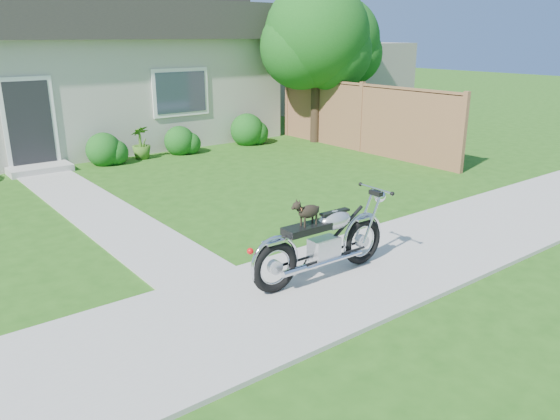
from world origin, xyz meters
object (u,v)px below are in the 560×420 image
at_px(potted_plant_right, 141,143).
at_px(motorcycle_with_dog, 324,241).
at_px(tree_near, 322,40).
at_px(tree_far, 342,44).
at_px(house, 52,70).
at_px(fence, 361,117).

relative_size(potted_plant_right, motorcycle_with_dog, 0.39).
distance_m(tree_near, motorcycle_with_dog, 10.13).
bearing_deg(tree_far, motorcycle_with_dog, -134.62).
relative_size(house, potted_plant_right, 14.61).
distance_m(house, tree_far, 9.37).
xyz_separation_m(fence, potted_plant_right, (-5.25, 2.80, -0.51)).
height_order(fence, potted_plant_right, fence).
bearing_deg(tree_near, house, 144.61).
bearing_deg(motorcycle_with_dog, tree_near, 49.90).
bearing_deg(motorcycle_with_dog, tree_far, 46.70).
xyz_separation_m(tree_far, potted_plant_right, (-7.93, -0.83, -2.38)).
height_order(tree_near, motorcycle_with_dog, tree_near).
distance_m(fence, motorcycle_with_dog, 8.59).
xyz_separation_m(potted_plant_right, motorcycle_with_dog, (-1.21, -8.43, 0.11)).
relative_size(house, fence, 1.90).
bearing_deg(potted_plant_right, tree_near, -11.31).
height_order(tree_near, potted_plant_right, tree_near).
xyz_separation_m(house, tree_near, (6.34, -4.50, 0.82)).
xyz_separation_m(tree_near, potted_plant_right, (-5.29, 1.06, -2.54)).
relative_size(fence, tree_near, 1.43).
height_order(fence, motorcycle_with_dog, fence).
distance_m(fence, tree_far, 4.88).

